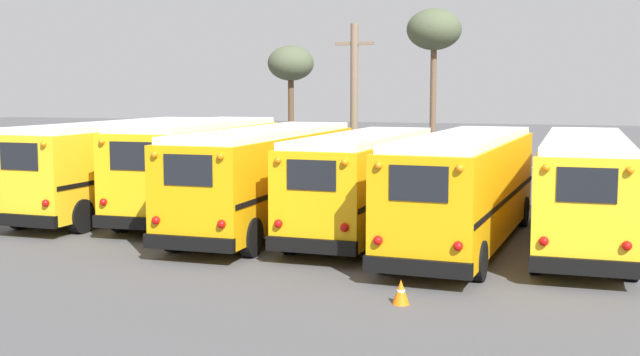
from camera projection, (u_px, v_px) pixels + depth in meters
ground_plane at (321, 229)px, 25.38m from camera, size 160.00×160.00×0.00m
school_bus_0 at (121, 163)px, 28.66m from camera, size 2.60×10.86×3.26m
school_bus_1 at (199, 165)px, 27.56m from camera, size 2.99×9.51×3.32m
school_bus_2 at (268, 174)px, 25.19m from camera, size 2.80×10.96×3.20m
school_bus_3 at (365, 180)px, 24.22m from camera, size 2.45×9.57×3.08m
school_bus_4 at (465, 186)px, 22.49m from camera, size 2.81×10.88×3.17m
school_bus_5 at (584, 186)px, 22.58m from camera, size 2.68×10.94×3.12m
utility_pole at (354, 104)px, 36.11m from camera, size 1.80×0.35×7.33m
bare_tree_0 at (434, 33)px, 39.10m from camera, size 2.68×2.68×8.33m
bare_tree_1 at (291, 66)px, 42.94m from camera, size 2.49×2.49×6.73m
fence_line at (387, 173)px, 32.96m from camera, size 23.84×0.06×1.42m
traffic_cone at (401, 292)px, 16.54m from camera, size 0.36×0.36×0.52m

